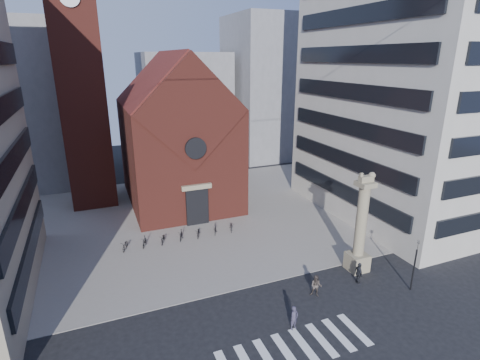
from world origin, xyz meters
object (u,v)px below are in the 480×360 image
object	(u,v)px
traffic_light	(415,264)
pedestrian_0	(294,318)
scooter_0	(125,245)
pedestrian_1	(316,286)
pedestrian_2	(359,273)
lion_column	(360,233)

from	to	relation	value
traffic_light	pedestrian_0	world-z (taller)	traffic_light
scooter_0	pedestrian_0	bearing A→B (deg)	-38.94
traffic_light	pedestrian_1	xyz separation A→B (m)	(-7.28, 2.12, -1.42)
traffic_light	pedestrian_1	bearing A→B (deg)	163.78
pedestrian_0	pedestrian_2	bearing A→B (deg)	2.68
pedestrian_0	pedestrian_1	xyz separation A→B (m)	(3.35, 2.52, 0.01)
pedestrian_2	traffic_light	bearing A→B (deg)	-113.93
pedestrian_1	pedestrian_2	xyz separation A→B (m)	(4.07, 0.16, 0.04)
pedestrian_2	scooter_0	world-z (taller)	pedestrian_2
lion_column	pedestrian_1	bearing A→B (deg)	-160.44
scooter_0	traffic_light	bearing A→B (deg)	-16.93
pedestrian_1	scooter_0	size ratio (longest dim) A/B	1.05
lion_column	pedestrian_2	distance (m)	3.31
pedestrian_0	pedestrian_2	world-z (taller)	pedestrian_2
traffic_light	pedestrian_1	world-z (taller)	traffic_light
lion_column	scooter_0	distance (m)	21.17
pedestrian_1	pedestrian_0	bearing A→B (deg)	-101.75
pedestrian_2	scooter_0	distance (m)	20.93
pedestrian_1	lion_column	bearing A→B (deg)	60.82
pedestrian_2	pedestrian_1	bearing A→B (deg)	103.59
pedestrian_0	pedestrian_1	world-z (taller)	pedestrian_1
pedestrian_1	scooter_0	xyz separation A→B (m)	(-12.58, 12.82, -0.38)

